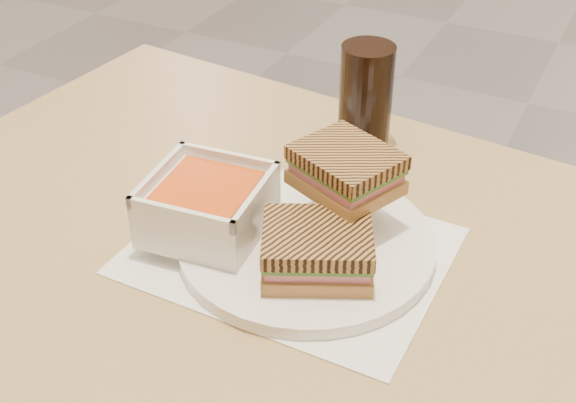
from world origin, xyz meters
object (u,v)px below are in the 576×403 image
at_px(plate, 307,243).
at_px(cola_glass, 365,100).
at_px(main_table, 335,332).
at_px(soup_bowl, 208,207).
at_px(panini_lower, 317,250).

relative_size(plate, cola_glass, 1.92).
bearing_deg(main_table, soup_bowl, -168.08).
bearing_deg(panini_lower, main_table, 77.62).
bearing_deg(cola_glass, soup_bowl, -106.88).
distance_m(plate, soup_bowl, 0.12).
bearing_deg(cola_glass, panini_lower, -78.07).
xyz_separation_m(main_table, soup_bowl, (-0.15, -0.03, 0.16)).
distance_m(soup_bowl, cola_glass, 0.29).
bearing_deg(cola_glass, plate, -83.52).
bearing_deg(cola_glass, main_table, -74.04).
distance_m(main_table, plate, 0.13).
height_order(panini_lower, cola_glass, cola_glass).
height_order(main_table, soup_bowl, soup_bowl).
bearing_deg(panini_lower, soup_bowl, 176.09).
bearing_deg(plate, cola_glass, 96.48).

